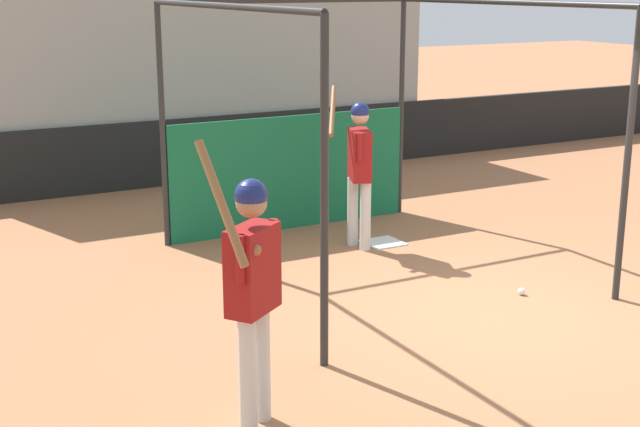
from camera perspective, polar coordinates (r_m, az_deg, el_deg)
ground_plane at (r=8.77m, az=11.50°, el=-6.44°), size 60.00×60.00×0.00m
outfield_wall at (r=14.44m, az=-6.24°, el=4.21°), size 24.00×0.12×1.03m
bleacher_section at (r=16.21m, az=-9.15°, el=8.94°), size 7.60×4.00×3.11m
batting_cage at (r=10.70m, az=-0.19°, el=4.85°), size 3.43×4.04×2.91m
home_plate at (r=10.94m, az=4.06°, el=-1.86°), size 0.44×0.44×0.02m
player_batter at (r=10.51m, az=2.50°, el=3.40°), size 0.57×0.95×1.89m
player_waiting at (r=6.20m, az=-4.36°, el=-4.24°), size 0.63×0.70×2.12m
baseball at (r=9.36m, az=12.77°, el=-4.89°), size 0.07×0.07×0.07m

